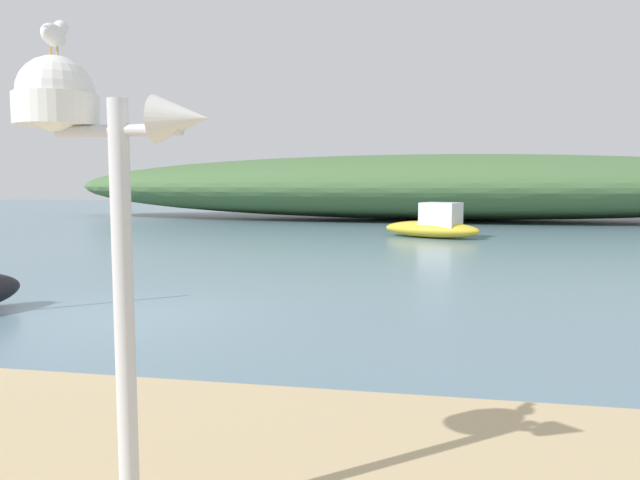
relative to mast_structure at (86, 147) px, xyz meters
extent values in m
plane|color=slate|center=(-3.14, 6.26, -2.55)|extent=(120.00, 120.00, 0.00)
ellipsoid|color=#476B3D|center=(2.28, 35.31, -0.54)|extent=(48.00, 12.32, 4.01)
cylinder|color=silver|center=(0.21, 0.00, -1.04)|extent=(0.12, 0.12, 2.62)
cylinder|color=silver|center=(0.21, 0.00, 0.09)|extent=(0.78, 0.07, 0.07)
cylinder|color=white|center=(-0.18, 0.00, 0.21)|extent=(0.48, 0.48, 0.18)
sphere|color=white|center=(-0.18, 0.00, 0.30)|extent=(0.44, 0.44, 0.44)
cone|color=silver|center=(0.60, 0.00, 0.15)|extent=(0.32, 0.28, 0.28)
cylinder|color=orange|center=(-0.20, 0.00, 0.55)|extent=(0.01, 0.01, 0.05)
cylinder|color=orange|center=(-0.16, 0.00, 0.55)|extent=(0.01, 0.01, 0.05)
ellipsoid|color=white|center=(-0.18, 0.00, 0.64)|extent=(0.14, 0.24, 0.13)
ellipsoid|color=#9EA0A8|center=(-0.18, 0.00, 0.66)|extent=(0.11, 0.23, 0.04)
sphere|color=white|center=(-0.19, 0.10, 0.70)|extent=(0.09, 0.09, 0.09)
cone|color=gold|center=(-0.20, 0.16, 0.70)|extent=(0.03, 0.06, 0.02)
ellipsoid|color=gold|center=(1.90, 22.47, -2.20)|extent=(4.46, 3.12, 0.70)
cube|color=silver|center=(2.28, 22.30, -1.58)|extent=(1.84, 1.71, 1.02)
camera|label=1|loc=(2.00, -3.25, -0.20)|focal=34.03mm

